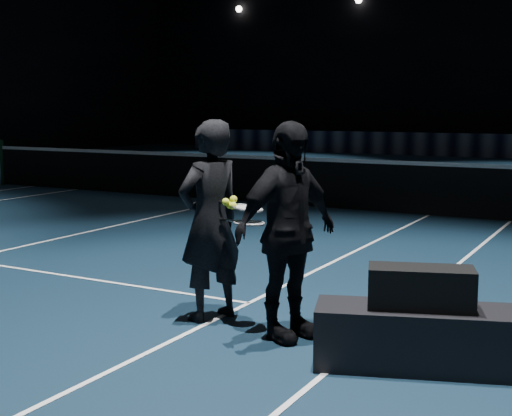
{
  "coord_description": "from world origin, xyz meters",
  "views": [
    {
      "loc": [
        7.4,
        -12.25,
        1.89
      ],
      "look_at": [
        4.55,
        -7.06,
        1.05
      ],
      "focal_mm": 50.0,
      "sensor_mm": 36.0,
      "label": 1
    }
  ],
  "objects_px": {
    "racket_lower": "(249,223)",
    "racket_bag": "(421,288)",
    "player_a": "(210,221)",
    "racket_upper": "(248,208)",
    "player_bench": "(419,338)",
    "player_b": "(287,231)",
    "tennis_balls": "(232,204)"
  },
  "relations": [
    {
      "from": "player_a",
      "to": "racket_upper",
      "type": "xyz_separation_m",
      "value": [
        0.4,
        -0.03,
        0.15
      ]
    },
    {
      "from": "tennis_balls",
      "to": "racket_bag",
      "type": "bearing_deg",
      "value": -8.7
    },
    {
      "from": "racket_lower",
      "to": "racket_bag",
      "type": "bearing_deg",
      "value": 2.4
    },
    {
      "from": "racket_bag",
      "to": "player_a",
      "type": "height_order",
      "value": "player_a"
    },
    {
      "from": "player_b",
      "to": "tennis_balls",
      "type": "xyz_separation_m",
      "value": [
        -0.58,
        0.12,
        0.17
      ]
    },
    {
      "from": "tennis_balls",
      "to": "player_b",
      "type": "bearing_deg",
      "value": -11.15
    },
    {
      "from": "racket_bag",
      "to": "racket_upper",
      "type": "bearing_deg",
      "value": 151.26
    },
    {
      "from": "tennis_balls",
      "to": "player_a",
      "type": "bearing_deg",
      "value": 170.45
    },
    {
      "from": "racket_bag",
      "to": "racket_lower",
      "type": "xyz_separation_m",
      "value": [
        -1.55,
        0.22,
        0.32
      ]
    },
    {
      "from": "racket_bag",
      "to": "racket_upper",
      "type": "relative_size",
      "value": 1.1
    },
    {
      "from": "player_a",
      "to": "player_b",
      "type": "relative_size",
      "value": 1.0
    },
    {
      "from": "player_a",
      "to": "racket_lower",
      "type": "distance_m",
      "value": 0.45
    },
    {
      "from": "racket_lower",
      "to": "player_bench",
      "type": "bearing_deg",
      "value": 2.4
    },
    {
      "from": "player_a",
      "to": "racket_lower",
      "type": "bearing_deg",
      "value": 99.74
    },
    {
      "from": "player_bench",
      "to": "racket_upper",
      "type": "xyz_separation_m",
      "value": [
        -1.59,
        0.27,
        0.81
      ]
    },
    {
      "from": "player_a",
      "to": "player_b",
      "type": "bearing_deg",
      "value": 99.74
    },
    {
      "from": "player_a",
      "to": "racket_upper",
      "type": "distance_m",
      "value": 0.43
    },
    {
      "from": "racket_bag",
      "to": "player_b",
      "type": "distance_m",
      "value": 1.2
    },
    {
      "from": "racket_lower",
      "to": "tennis_balls",
      "type": "distance_m",
      "value": 0.24
    },
    {
      "from": "player_a",
      "to": "player_bench",
      "type": "bearing_deg",
      "value": 101.6
    },
    {
      "from": "player_bench",
      "to": "tennis_balls",
      "type": "relative_size",
      "value": 12.51
    },
    {
      "from": "racket_bag",
      "to": "racket_upper",
      "type": "xyz_separation_m",
      "value": [
        -1.59,
        0.27,
        0.44
      ]
    },
    {
      "from": "player_b",
      "to": "racket_upper",
      "type": "relative_size",
      "value": 2.63
    },
    {
      "from": "racket_upper",
      "to": "tennis_balls",
      "type": "bearing_deg",
      "value": -170.43
    },
    {
      "from": "player_bench",
      "to": "tennis_balls",
      "type": "xyz_separation_m",
      "value": [
        -1.74,
        0.27,
        0.84
      ]
    },
    {
      "from": "player_bench",
      "to": "racket_upper",
      "type": "distance_m",
      "value": 1.81
    },
    {
      "from": "player_bench",
      "to": "player_b",
      "type": "bearing_deg",
      "value": 153.58
    },
    {
      "from": "player_a",
      "to": "player_b",
      "type": "distance_m",
      "value": 0.85
    },
    {
      "from": "player_bench",
      "to": "tennis_balls",
      "type": "height_order",
      "value": "tennis_balls"
    },
    {
      "from": "racket_upper",
      "to": "player_a",
      "type": "bearing_deg",
      "value": -178.29
    },
    {
      "from": "player_a",
      "to": "tennis_balls",
      "type": "height_order",
      "value": "player_a"
    },
    {
      "from": "racket_bag",
      "to": "player_b",
      "type": "relative_size",
      "value": 0.42
    }
  ]
}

